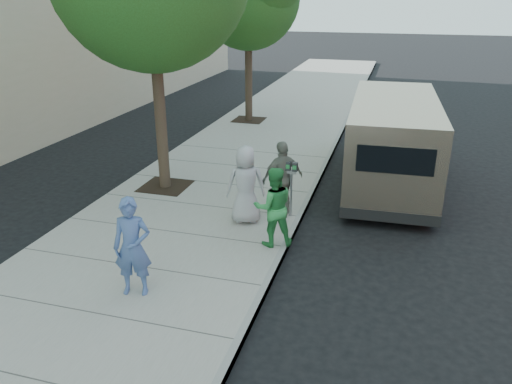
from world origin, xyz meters
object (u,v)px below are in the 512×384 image
person_striped_polo (283,178)px  person_green_shirt (273,207)px  van (392,141)px  parking_meter (291,177)px  person_gray_shirt (246,185)px  person_officer (132,247)px

person_striped_polo → person_green_shirt: bearing=54.9°
van → person_green_shirt: size_ratio=3.91×
parking_meter → person_green_shirt: bearing=-87.2°
van → person_gray_shirt: (-2.93, -3.63, -0.22)m
van → person_striped_polo: bearing=-129.3°
parking_meter → person_green_shirt: person_green_shirt is taller
person_officer → person_green_shirt: person_officer is taller
van → person_gray_shirt: 4.67m
person_officer → person_striped_polo: person_officer is taller
parking_meter → person_gray_shirt: size_ratio=0.74×
van → person_officer: 7.86m
parking_meter → person_green_shirt: size_ratio=0.79×
person_gray_shirt → person_striped_polo: 0.92m
van → person_striped_polo: (-2.26, -2.99, -0.23)m
van → person_gray_shirt: van is taller
person_officer → person_green_shirt: 2.94m
parking_meter → person_gray_shirt: bearing=-143.4°
van → person_officer: bearing=-121.9°
van → person_officer: (-3.89, -6.83, -0.23)m
person_gray_shirt → person_striped_polo: (0.67, 0.63, -0.01)m
van → person_striped_polo: 3.76m
person_green_shirt → person_gray_shirt: (-0.84, 0.87, 0.05)m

